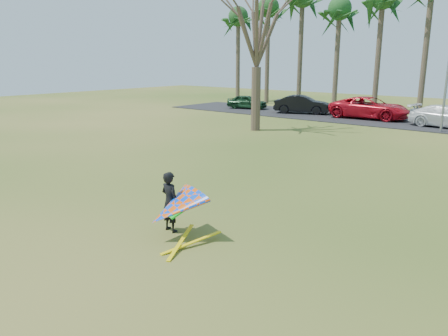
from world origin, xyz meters
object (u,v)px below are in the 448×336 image
Objects in this scene: car_1 at (302,104)px; car_3 at (448,117)px; bare_tree_left at (257,24)px; kite_flyer at (174,207)px; car_2 at (370,108)px; car_0 at (247,102)px.

car_3 is at bearing -114.07° from car_1.
bare_tree_left is 19.71m from kite_flyer.
car_2 is 2.60× the size of kite_flyer.
kite_flyer reaches higher than car_1.
kite_flyer is at bearing -177.51° from car_1.
car_0 is at bearing 94.06° from car_3.
bare_tree_left is at bearing 139.53° from car_3.
car_0 is 0.80× the size of car_1.
kite_flyer reaches higher than car_2.
bare_tree_left reaches higher than kite_flyer.
car_2 is at bearing 101.23° from kite_flyer.
car_1 reaches higher than car_0.
car_2 reaches higher than car_3.
car_3 is 25.66m from kite_flyer.
car_0 is 0.62× the size of car_2.
kite_flyer reaches higher than car_0.
car_0 is (-8.15, 9.99, -6.20)m from bare_tree_left.
kite_flyer is at bearing -60.99° from bare_tree_left.
kite_flyer is (11.22, -26.38, -0.00)m from car_1.
kite_flyer reaches higher than car_3.
car_0 is 1.61× the size of kite_flyer.
car_2 is at bearing 70.07° from bare_tree_left.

